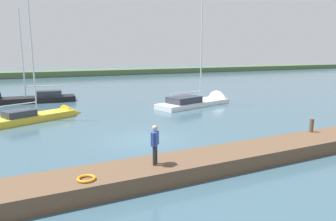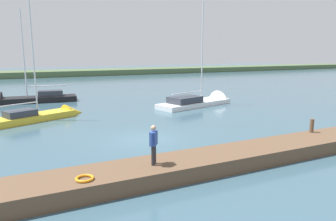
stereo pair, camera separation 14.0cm
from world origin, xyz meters
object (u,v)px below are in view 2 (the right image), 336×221
at_px(sailboat_behind_pier, 206,103).
at_px(sailboat_outer_mooring, 44,118).
at_px(mooring_post_near, 312,126).
at_px(sailboat_mid_channel, 22,101).
at_px(life_ring_buoy, 85,178).
at_px(person_on_dock, 154,142).

height_order(sailboat_behind_pier, sailboat_outer_mooring, sailboat_behind_pier).
distance_m(mooring_post_near, sailboat_mid_channel, 26.88).
relative_size(life_ring_buoy, sailboat_behind_pier, 0.06).
bearing_deg(life_ring_buoy, person_on_dock, -172.85).
xyz_separation_m(mooring_post_near, person_on_dock, (9.90, 0.85, 0.54)).
relative_size(sailboat_outer_mooring, person_on_dock, 5.91).
bearing_deg(life_ring_buoy, sailboat_behind_pier, -133.94).
bearing_deg(sailboat_outer_mooring, life_ring_buoy, -113.33).
bearing_deg(mooring_post_near, sailboat_outer_mooring, -45.75).
xyz_separation_m(sailboat_behind_pier, sailboat_outer_mooring, (15.03, 0.63, -0.01)).
xyz_separation_m(life_ring_buoy, sailboat_behind_pier, (-14.66, -15.22, -0.58)).
bearing_deg(sailboat_behind_pier, mooring_post_near, -113.51).
bearing_deg(sailboat_outer_mooring, person_on_dock, -102.32).
bearing_deg(sailboat_behind_pier, life_ring_buoy, -149.39).
xyz_separation_m(life_ring_buoy, sailboat_mid_channel, (1.72, -23.88, -0.54)).
height_order(sailboat_behind_pier, person_on_dock, sailboat_behind_pier).
bearing_deg(sailboat_outer_mooring, sailboat_behind_pier, -22.37).
relative_size(mooring_post_near, sailboat_behind_pier, 0.07).
relative_size(mooring_post_near, person_on_dock, 0.47).
bearing_deg(sailboat_behind_pier, sailboat_mid_channel, 136.68).
height_order(life_ring_buoy, sailboat_behind_pier, sailboat_behind_pier).
bearing_deg(sailboat_mid_channel, sailboat_outer_mooring, 102.51).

